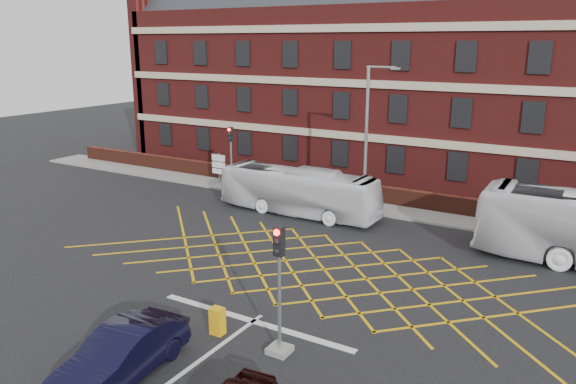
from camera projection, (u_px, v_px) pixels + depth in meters
The scene contains 13 objects.
ground at pixel (302, 286), 22.92m from camera, with size 120.00×120.00×0.00m, color black.
victorian_building at pixel (461, 68), 38.99m from camera, with size 51.00×12.17×20.40m.
boundary_wall at pixel (409, 199), 33.55m from camera, with size 56.00×0.50×1.10m, color #4F2015.
far_pavement at pixel (403, 211), 32.85m from camera, with size 60.00×3.00×0.12m, color slate.
box_junction_hatching at pixel (324, 269), 24.58m from camera, with size 11.50×0.12×0.02m, color #CC990C.
stop_line at pixel (253, 321), 20.02m from camera, with size 8.00×0.30×0.02m, color silver.
bus_left at pixel (299, 191), 32.17m from camera, with size 2.25×9.62×2.68m, color silver.
car_navy at pixel (122, 354), 16.51m from camera, with size 1.63×4.67×1.54m, color black.
traffic_light_near at pixel (279, 302), 17.56m from camera, with size 0.70×0.70×4.27m.
traffic_light_far at pixel (231, 165), 37.10m from camera, with size 0.70×0.70×4.27m.
street_lamp at pixel (366, 168), 31.07m from camera, with size 2.25×1.00×8.42m.
direction_signs at pixel (219, 165), 38.77m from camera, with size 1.10×0.16×2.20m.
utility_cabinet at pixel (217, 321), 19.06m from camera, with size 0.46×0.37×0.96m, color #DE9F0D.
Camera 1 is at (10.37, -18.42, 9.68)m, focal length 35.00 mm.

